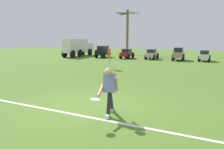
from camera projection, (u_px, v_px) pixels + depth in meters
name	position (u px, v px, depth m)	size (l,w,h in m)	color
ground_plane	(88.00, 106.00, 7.37)	(80.00, 80.00, 0.00)	#4E6F27
field_line_paint	(73.00, 114.00, 6.54)	(23.96, 0.11, 0.01)	white
frisbee_thrower	(109.00, 89.00, 6.32)	(0.47, 1.12, 1.43)	#23232D
frisbee_in_flight	(95.00, 100.00, 5.59)	(0.29, 0.29, 0.05)	white
teammate_near_sideline	(109.00, 56.00, 16.14)	(0.33, 0.47, 1.56)	silver
parked_car_slot_a	(103.00, 51.00, 26.31)	(1.22, 2.38, 1.40)	black
parked_car_slot_b	(127.00, 54.00, 24.90)	(1.08, 2.20, 1.10)	maroon
parked_car_slot_c	(152.00, 54.00, 24.11)	(1.12, 2.22, 1.10)	#B7BABF
parked_car_slot_d	(178.00, 53.00, 22.78)	(1.27, 2.45, 1.34)	#998466
parked_car_slot_e	(205.00, 56.00, 21.92)	(1.12, 2.22, 1.10)	silver
box_truck	(78.00, 47.00, 27.97)	(1.52, 5.93, 2.20)	silver
palm_tree_far_left	(127.00, 29.00, 31.05)	(3.63, 3.27, 6.25)	brown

